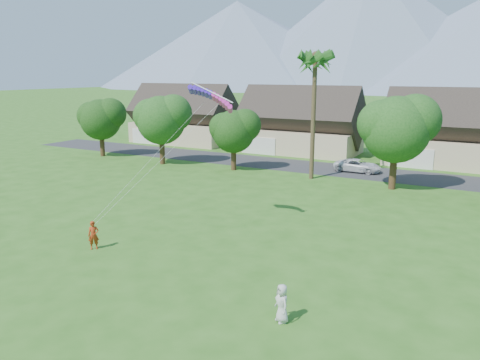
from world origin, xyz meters
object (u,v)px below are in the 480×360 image
Objects in this scene: kite_flyer at (94,235)px; parked_car at (358,166)px; parafoil_kite at (212,96)px; watcher at (282,303)px.

kite_flyer is 0.36× the size of parked_car.
watcher is at bearing -63.25° from parafoil_kite.
parked_car is (7.88, 30.12, -0.19)m from kite_flyer.
kite_flyer is 13.57m from watcher.
parked_car is at bearing 62.95° from parafoil_kite.
kite_flyer reaches higher than watcher.
parafoil_kite is (-3.63, -23.28, 8.29)m from parked_car.
watcher is at bearing -171.45° from parked_car.
watcher is 15.25m from parafoil_kite.
parafoil_kite reaches higher than kite_flyer.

